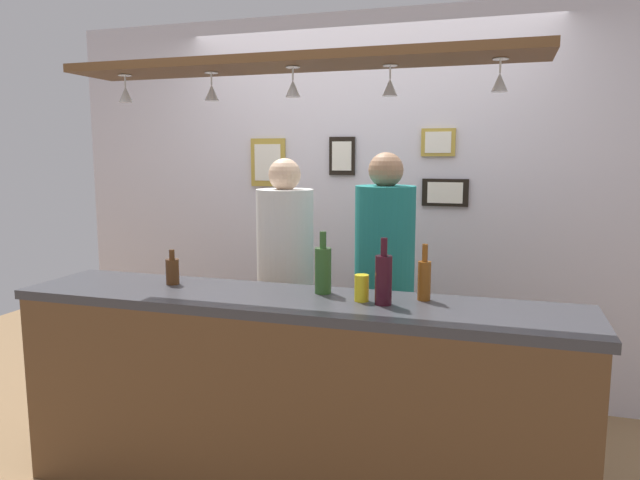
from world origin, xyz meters
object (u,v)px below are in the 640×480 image
at_px(bottle_beer_amber_tall, 424,279).
at_px(person_left_white_patterned_shirt, 285,267).
at_px(person_right_teal_shirt, 384,269).
at_px(picture_frame_caricature, 268,162).
at_px(bottle_wine_dark_red, 384,278).
at_px(bottle_beer_brown_stubby, 172,271).
at_px(bottle_champagne_green, 323,269).
at_px(picture_frame_crest, 342,156).
at_px(drink_can, 362,288).
at_px(picture_frame_lower_pair, 445,193).
at_px(picture_frame_upper_small, 438,142).

bearing_deg(bottle_beer_amber_tall, person_left_white_patterned_shirt, 146.76).
height_order(person_right_teal_shirt, picture_frame_caricature, picture_frame_caricature).
distance_m(bottle_wine_dark_red, picture_frame_caricature, 1.87).
bearing_deg(person_left_white_patterned_shirt, bottle_beer_brown_stubby, -119.86).
bearing_deg(person_left_white_patterned_shirt, bottle_beer_amber_tall, -33.24).
bearing_deg(bottle_champagne_green, bottle_beer_brown_stubby, -176.76).
bearing_deg(picture_frame_caricature, picture_frame_crest, 0.00).
bearing_deg(person_left_white_patterned_shirt, bottle_wine_dark_red, -44.37).
bearing_deg(drink_can, person_left_white_patterned_shirt, 132.44).
xyz_separation_m(person_left_white_patterned_shirt, drink_can, (0.64, -0.70, 0.07)).
xyz_separation_m(person_left_white_patterned_shirt, picture_frame_caricature, (-0.39, 0.68, 0.61)).
xyz_separation_m(person_right_teal_shirt, bottle_beer_brown_stubby, (-0.98, -0.65, 0.06)).
height_order(person_left_white_patterned_shirt, picture_frame_lower_pair, person_left_white_patterned_shirt).
xyz_separation_m(bottle_beer_amber_tall, bottle_beer_brown_stubby, (-1.28, -0.05, -0.03)).
distance_m(bottle_beer_brown_stubby, picture_frame_lower_pair, 1.85).
height_order(picture_frame_crest, picture_frame_upper_small, picture_frame_upper_small).
xyz_separation_m(person_right_teal_shirt, bottle_beer_amber_tall, (0.30, -0.59, 0.09)).
xyz_separation_m(person_right_teal_shirt, bottle_champagne_green, (-0.18, -0.60, 0.11)).
xyz_separation_m(person_right_teal_shirt, drink_can, (0.03, -0.70, 0.05)).
height_order(bottle_champagne_green, picture_frame_caricature, picture_frame_caricature).
bearing_deg(bottle_beer_amber_tall, picture_frame_upper_small, 94.21).
bearing_deg(picture_frame_crest, bottle_wine_dark_red, -67.54).
height_order(person_right_teal_shirt, drink_can, person_right_teal_shirt).
distance_m(person_right_teal_shirt, drink_can, 0.70).
distance_m(person_left_white_patterned_shirt, drink_can, 0.95).
height_order(bottle_beer_brown_stubby, picture_frame_crest, picture_frame_crest).
height_order(picture_frame_crest, picture_frame_caricature, picture_frame_crest).
relative_size(bottle_champagne_green, picture_frame_crest, 1.15).
relative_size(bottle_wine_dark_red, picture_frame_caricature, 0.88).
bearing_deg(bottle_champagne_green, person_left_white_patterned_shirt, 125.14).
bearing_deg(picture_frame_lower_pair, picture_frame_crest, 180.00).
bearing_deg(bottle_beer_brown_stubby, picture_frame_upper_small, 48.22).
xyz_separation_m(person_left_white_patterned_shirt, picture_frame_crest, (0.16, 0.68, 0.66)).
height_order(drink_can, picture_frame_caricature, picture_frame_caricature).
xyz_separation_m(person_left_white_patterned_shirt, person_right_teal_shirt, (0.60, -0.00, 0.02)).
relative_size(person_left_white_patterned_shirt, picture_frame_upper_small, 7.42).
xyz_separation_m(bottle_beer_brown_stubby, picture_frame_lower_pair, (1.24, 1.33, 0.34)).
bearing_deg(bottle_champagne_green, person_right_teal_shirt, 73.43).
relative_size(bottle_wine_dark_red, bottle_beer_brown_stubby, 1.67).
xyz_separation_m(bottle_beer_amber_tall, drink_can, (-0.27, -0.10, -0.04)).
bearing_deg(bottle_champagne_green, picture_frame_crest, 101.53).
height_order(person_right_teal_shirt, bottle_champagne_green, person_right_teal_shirt).
height_order(picture_frame_lower_pair, picture_frame_caricature, picture_frame_caricature).
bearing_deg(bottle_champagne_green, picture_frame_caricature, 122.34).
distance_m(person_right_teal_shirt, picture_frame_lower_pair, 0.83).
relative_size(bottle_beer_amber_tall, picture_frame_upper_small, 1.18).
relative_size(person_left_white_patterned_shirt, picture_frame_lower_pair, 5.44).
xyz_separation_m(person_left_white_patterned_shirt, picture_frame_lower_pair, (0.87, 0.68, 0.42)).
xyz_separation_m(bottle_wine_dark_red, picture_frame_caricature, (-1.13, 1.40, 0.49)).
xyz_separation_m(picture_frame_crest, picture_frame_caricature, (-0.55, 0.00, -0.05)).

